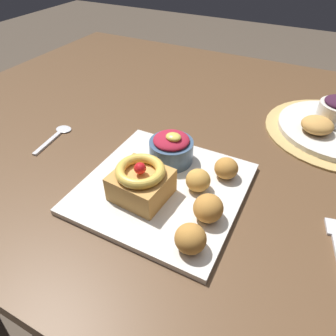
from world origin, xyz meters
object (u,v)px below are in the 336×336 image
object	(u,v)px
front_plate	(163,188)
fritter_extra	(208,208)
fritter_front	(198,180)
back_plate	(336,129)
fritter_back	(190,239)
back_pastry	(317,125)
berry_ramekin	(171,148)
fritter_middle	(226,168)
spoon	(57,135)
cake_slice	(141,181)

from	to	relation	value
front_plate	fritter_extra	world-z (taller)	fritter_extra
fritter_front	back_plate	size ratio (longest dim) A/B	0.17
fritter_back	front_plate	bearing A→B (deg)	134.07
fritter_back	fritter_extra	bearing A→B (deg)	89.10
front_plate	fritter_front	distance (m)	0.07
back_plate	back_pastry	size ratio (longest dim) A/B	3.78
front_plate	back_pastry	bearing A→B (deg)	54.23
fritter_front	fritter_extra	bearing A→B (deg)	-53.87
berry_ramekin	back_plate	xyz separation A→B (m)	(0.30, 0.29, -0.03)
fritter_extra	fritter_back	bearing A→B (deg)	-90.90
fritter_middle	berry_ramekin	bearing A→B (deg)	-178.94
front_plate	spoon	xyz separation A→B (m)	(-0.31, 0.05, -0.00)
front_plate	berry_ramekin	world-z (taller)	berry_ramekin
back_pastry	spoon	world-z (taller)	back_pastry
cake_slice	back_plate	size ratio (longest dim) A/B	0.37
fritter_middle	front_plate	bearing A→B (deg)	-140.68
fritter_back	fritter_extra	world-z (taller)	same
berry_ramekin	back_pastry	xyz separation A→B (m)	(0.25, 0.25, -0.01)
front_plate	fritter_back	size ratio (longest dim) A/B	5.98
back_plate	fritter_back	bearing A→B (deg)	-110.22
cake_slice	berry_ramekin	xyz separation A→B (m)	(0.00, 0.12, -0.00)
fritter_extra	back_pastry	xyz separation A→B (m)	(0.13, 0.36, -0.00)
fritter_extra	back_pastry	world-z (taller)	fritter_extra
fritter_back	back_plate	world-z (taller)	fritter_back
berry_ramekin	back_pastry	world-z (taller)	berry_ramekin
fritter_middle	fritter_extra	size ratio (longest dim) A/B	0.89
back_pastry	cake_slice	bearing A→B (deg)	-125.08
spoon	cake_slice	bearing A→B (deg)	-114.65
fritter_middle	fritter_extra	distance (m)	0.12
front_plate	cake_slice	distance (m)	0.06
fritter_front	fritter_back	size ratio (longest dim) A/B	0.94
back_pastry	spoon	xyz separation A→B (m)	(-0.55, -0.27, -0.03)
back_plate	spoon	xyz separation A→B (m)	(-0.59, -0.32, -0.01)
back_plate	back_pastry	distance (m)	0.07
fritter_middle	fritter_back	bearing A→B (deg)	-87.88
front_plate	fritter_middle	distance (m)	0.13
fritter_middle	fritter_back	distance (m)	0.18
fritter_front	fritter_middle	size ratio (longest dim) A/B	1.00
fritter_back	fritter_extra	xyz separation A→B (m)	(0.00, 0.07, 0.00)
back_pastry	fritter_front	bearing A→B (deg)	-119.61
back_plate	back_pastry	world-z (taller)	back_pastry
fritter_middle	fritter_back	world-z (taller)	fritter_back
berry_ramekin	fritter_back	distance (m)	0.22
fritter_back	spoon	xyz separation A→B (m)	(-0.42, 0.16, -0.03)
fritter_middle	spoon	xyz separation A→B (m)	(-0.41, -0.03, -0.03)
fritter_extra	spoon	size ratio (longest dim) A/B	0.41
berry_ramekin	back_plate	distance (m)	0.42
cake_slice	fritter_extra	size ratio (longest dim) A/B	1.96
cake_slice	back_plate	xyz separation A→B (m)	(0.30, 0.41, -0.03)
front_plate	fritter_extra	size ratio (longest dim) A/B	5.64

